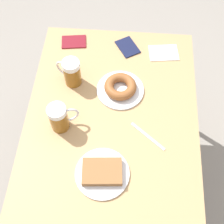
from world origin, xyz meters
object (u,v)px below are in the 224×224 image
object	(u,v)px
fork	(148,136)
plate_with_donut	(120,88)
passport_near_edge	(128,47)
plate_with_cake	(102,173)
napkin_folded	(164,53)
beer_mug_left	(59,118)
beer_mug_center	(71,72)
passport_far_edge	(74,42)

from	to	relation	value
fork	plate_with_donut	bearing A→B (deg)	-60.05
passport_near_edge	plate_with_cake	bearing A→B (deg)	84.45
plate_with_cake	napkin_folded	size ratio (longest dim) A/B	1.40
beer_mug_left	napkin_folded	size ratio (longest dim) A/B	0.89
beer_mug_center	beer_mug_left	bearing A→B (deg)	86.25
plate_with_donut	napkin_folded	size ratio (longest dim) A/B	1.41
plate_with_cake	fork	xyz separation A→B (m)	(-0.18, -0.18, -0.01)
beer_mug_center	passport_far_edge	xyz separation A→B (m)	(0.03, -0.25, -0.07)
beer_mug_left	passport_near_edge	xyz separation A→B (m)	(-0.27, -0.48, -0.07)
plate_with_donut	fork	bearing A→B (deg)	119.95
napkin_folded	passport_near_edge	distance (m)	0.19
plate_with_donut	passport_near_edge	size ratio (longest dim) A/B	1.46
plate_with_donut	beer_mug_left	bearing A→B (deg)	40.23
plate_with_cake	fork	distance (m)	0.26
plate_with_donut	fork	size ratio (longest dim) A/B	1.47
plate_with_cake	plate_with_donut	xyz separation A→B (m)	(-0.05, -0.42, 0.01)
plate_with_donut	beer_mug_center	world-z (taller)	beer_mug_center
plate_with_donut	napkin_folded	distance (m)	0.33
beer_mug_center	napkin_folded	bearing A→B (deg)	-153.91
fork	beer_mug_center	bearing A→B (deg)	-36.40
beer_mug_left	fork	size ratio (longest dim) A/B	0.93
plate_with_cake	passport_far_edge	bearing A→B (deg)	-73.02
plate_with_cake	napkin_folded	bearing A→B (deg)	-110.75
plate_with_donut	beer_mug_left	size ratio (longest dim) A/B	1.58
beer_mug_center	passport_far_edge	size ratio (longest dim) A/B	1.03
beer_mug_center	passport_near_edge	xyz separation A→B (m)	(-0.25, -0.24, -0.07)
fork	beer_mug_left	bearing A→B (deg)	-3.63
passport_near_edge	plate_with_donut	bearing A→B (deg)	85.68
napkin_folded	passport_near_edge	world-z (taller)	passport_near_edge
plate_with_cake	passport_near_edge	size ratio (longest dim) A/B	1.44
beer_mug_center	fork	xyz separation A→B (m)	(-0.37, 0.27, -0.07)
beer_mug_center	napkin_folded	world-z (taller)	beer_mug_center
fork	passport_near_edge	bearing A→B (deg)	-77.39
plate_with_donut	fork	world-z (taller)	plate_with_donut
plate_with_donut	beer_mug_left	world-z (taller)	beer_mug_left
plate_with_donut	passport_far_edge	bearing A→B (deg)	-47.82
napkin_folded	fork	bearing A→B (deg)	81.51
plate_with_donut	napkin_folded	world-z (taller)	plate_with_donut
plate_with_donut	beer_mug_center	size ratio (longest dim) A/B	1.58
beer_mug_left	fork	world-z (taller)	beer_mug_left
beer_mug_left	passport_far_edge	size ratio (longest dim) A/B	1.03
plate_with_cake	plate_with_donut	bearing A→B (deg)	-96.36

